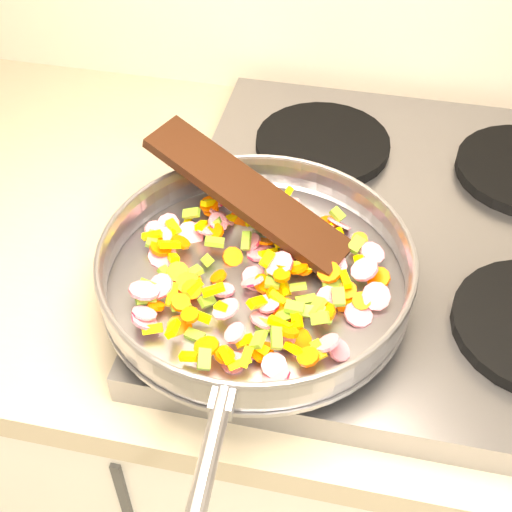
# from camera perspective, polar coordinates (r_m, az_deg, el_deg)

# --- Properties ---
(cooktop) EXTENTS (0.60, 0.60, 0.04)m
(cooktop) POSITION_cam_1_polar(r_m,az_deg,el_deg) (0.93, 12.48, 1.32)
(cooktop) COLOR #939399
(cooktop) RESTS_ON counter_top
(grate_fl) EXTENTS (0.19, 0.19, 0.02)m
(grate_fl) POSITION_cam_1_polar(r_m,az_deg,el_deg) (0.82, 2.49, -2.44)
(grate_fl) COLOR black
(grate_fl) RESTS_ON cooktop
(grate_bl) EXTENTS (0.19, 0.19, 0.02)m
(grate_bl) POSITION_cam_1_polar(r_m,az_deg,el_deg) (1.03, 5.35, 8.93)
(grate_bl) COLOR black
(grate_bl) RESTS_ON cooktop
(saute_pan) EXTENTS (0.39, 0.56, 0.06)m
(saute_pan) POSITION_cam_1_polar(r_m,az_deg,el_deg) (0.78, -0.03, -1.02)
(saute_pan) COLOR #9E9EA5
(saute_pan) RESTS_ON grate_fl
(vegetable_heap) EXTENTS (0.31, 0.30, 0.05)m
(vegetable_heap) POSITION_cam_1_polar(r_m,az_deg,el_deg) (0.79, -0.09, -1.45)
(vegetable_heap) COLOR #FF5D00
(vegetable_heap) RESTS_ON saute_pan
(wooden_spatula) EXTENTS (0.26, 0.16, 0.09)m
(wooden_spatula) POSITION_cam_1_polar(r_m,az_deg,el_deg) (0.83, -0.67, 4.97)
(wooden_spatula) COLOR black
(wooden_spatula) RESTS_ON saute_pan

